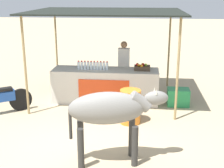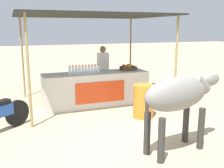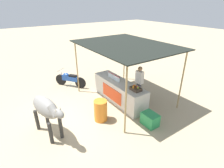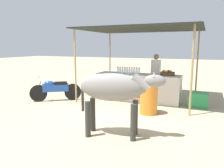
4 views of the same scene
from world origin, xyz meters
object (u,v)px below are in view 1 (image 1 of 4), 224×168
(fruit_crate, at_px, (142,67))
(cow, at_px, (111,111))
(vendor_behind_counter, at_px, (124,67))
(stall_counter, at_px, (105,86))
(water_barrel, at_px, (130,106))
(cooler_box, at_px, (178,97))

(fruit_crate, xyz_separation_m, cow, (-0.53, -3.34, -0.00))
(fruit_crate, distance_m, vendor_behind_counter, 0.91)
(stall_counter, relative_size, water_barrel, 3.59)
(stall_counter, distance_m, vendor_behind_counter, 0.96)
(vendor_behind_counter, height_order, cow, vendor_behind_counter)
(vendor_behind_counter, height_order, cooler_box, vendor_behind_counter)
(vendor_behind_counter, bearing_deg, stall_counter, -122.13)
(cooler_box, relative_size, water_barrel, 0.72)
(cooler_box, bearing_deg, cow, -116.16)
(vendor_behind_counter, bearing_deg, cow, -89.63)
(vendor_behind_counter, relative_size, water_barrel, 1.97)
(water_barrel, relative_size, cow, 0.45)
(stall_counter, relative_size, vendor_behind_counter, 1.82)
(stall_counter, height_order, cow, cow)
(stall_counter, distance_m, cow, 3.36)
(cooler_box, bearing_deg, vendor_behind_counter, 151.87)
(stall_counter, bearing_deg, vendor_behind_counter, 57.87)
(fruit_crate, xyz_separation_m, water_barrel, (-0.25, -1.49, -0.62))
(vendor_behind_counter, xyz_separation_m, cow, (0.03, -4.03, 0.18))
(fruit_crate, distance_m, cooler_box, 1.31)
(cooler_box, distance_m, water_barrel, 1.86)
(vendor_behind_counter, bearing_deg, water_barrel, -82.07)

